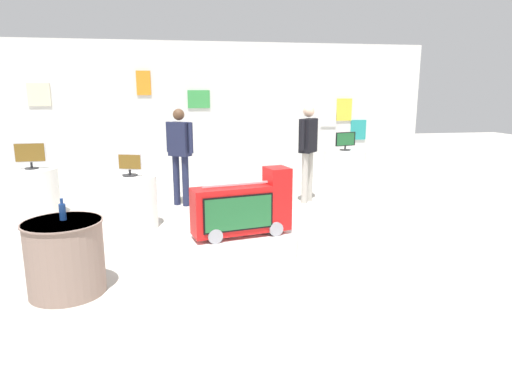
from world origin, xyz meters
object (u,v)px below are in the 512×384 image
display_pedestal_right_rear (132,202)px  shopper_browsing_near_truck (308,146)px  display_pedestal_left_rear (35,193)px  tv_on_right_rear (130,165)px  display_pedestal_center_rear (344,169)px  side_table_round (65,257)px  shopper_browsing_rear (180,149)px  novelty_firetruck_tv (244,209)px  main_display_pedestal (242,244)px  tv_on_center_rear (345,141)px  tv_on_left_rear (30,154)px  bottle_on_side_table (63,211)px

display_pedestal_right_rear → shopper_browsing_near_truck: shopper_browsing_near_truck is taller
display_pedestal_left_rear → tv_on_right_rear: tv_on_right_rear is taller
display_pedestal_center_rear → side_table_round: (-4.69, -4.45, -0.01)m
display_pedestal_center_rear → display_pedestal_right_rear: bearing=-152.1°
tv_on_right_rear → shopper_browsing_rear: (0.76, 1.26, 0.05)m
novelty_firetruck_tv → side_table_round: size_ratio=1.65×
main_display_pedestal → tv_on_right_rear: tv_on_right_rear is taller
tv_on_center_rear → shopper_browsing_rear: bearing=-164.3°
tv_on_right_rear → side_table_round: size_ratio=0.46×
tv_on_left_rear → display_pedestal_left_rear: bearing=87.7°
display_pedestal_center_rear → tv_on_center_rear: (-0.00, -0.00, 0.60)m
novelty_firetruck_tv → tv_on_right_rear: tv_on_right_rear is taller
shopper_browsing_near_truck → shopper_browsing_rear: size_ratio=1.03×
tv_on_center_rear → display_pedestal_left_rear: bearing=-167.4°
tv_on_right_rear → shopper_browsing_near_truck: (3.05, 1.09, 0.08)m
main_display_pedestal → display_pedestal_center_rear: size_ratio=1.62×
main_display_pedestal → shopper_browsing_rear: size_ratio=0.83×
tv_on_left_rear → side_table_round: 3.41m
shopper_browsing_near_truck → novelty_firetruck_tv: bearing=-122.5°
main_display_pedestal → side_table_round: 2.12m
shopper_browsing_near_truck → display_pedestal_right_rear: bearing=-160.4°
tv_on_right_rear → shopper_browsing_rear: 1.47m
main_display_pedestal → side_table_round: bearing=-156.3°
display_pedestal_right_rear → shopper_browsing_near_truck: bearing=19.6°
tv_on_center_rear → bottle_on_side_table: size_ratio=2.13×
display_pedestal_left_rear → tv_on_center_rear: (5.83, 1.30, 0.60)m
bottle_on_side_table → tv_on_right_rear: bearing=77.7°
display_pedestal_left_rear → shopper_browsing_near_truck: 4.71m
shopper_browsing_rear → tv_on_center_rear: bearing=15.7°
novelty_firetruck_tv → display_pedestal_center_rear: 4.53m
novelty_firetruck_tv → display_pedestal_right_rear: bearing=137.3°
novelty_firetruck_tv → shopper_browsing_near_truck: shopper_browsing_near_truck is taller
display_pedestal_center_rear → tv_on_center_rear: 0.60m
tv_on_left_rear → bottle_on_side_table: 3.30m
display_pedestal_right_rear → tv_on_center_rear: bearing=27.9°
bottle_on_side_table → shopper_browsing_near_truck: shopper_browsing_near_truck is taller
tv_on_right_rear → side_table_round: bearing=-102.1°
tv_on_right_rear → shopper_browsing_near_truck: bearing=19.7°
display_pedestal_left_rear → side_table_round: 3.35m
display_pedestal_left_rear → display_pedestal_right_rear: 1.86m
shopper_browsing_rear → shopper_browsing_near_truck: bearing=-4.3°
novelty_firetruck_tv → display_pedestal_left_rear: size_ratio=1.62×
display_pedestal_right_rear → tv_on_right_rear: 0.57m
tv_on_right_rear → tv_on_left_rear: bearing=150.1°
bottle_on_side_table → shopper_browsing_rear: 3.64m
tv_on_right_rear → novelty_firetruck_tv: bearing=-42.7°
tv_on_center_rear → tv_on_right_rear: 4.77m
main_display_pedestal → novelty_firetruck_tv: size_ratio=1.11×
tv_on_left_rear → display_pedestal_center_rear: tv_on_left_rear is taller
tv_on_center_rear → novelty_firetruck_tv: bearing=-127.2°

